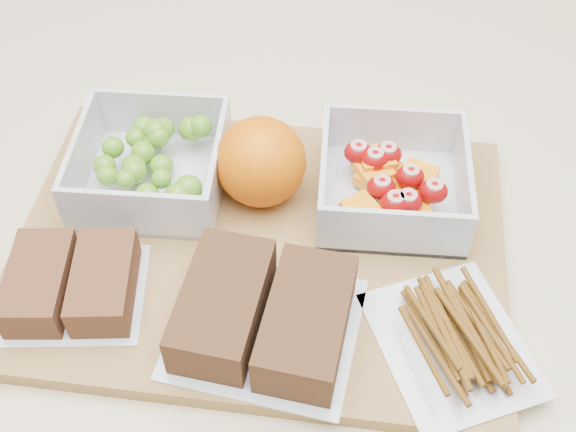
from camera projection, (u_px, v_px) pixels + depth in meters
name	position (u px, v px, depth m)	size (l,w,h in m)	color
cutting_board	(260.00, 248.00, 0.63)	(0.42, 0.30, 0.02)	olive
grape_container	(153.00, 163.00, 0.65)	(0.13, 0.13, 0.05)	silver
fruit_container	(391.00, 184.00, 0.64)	(0.13, 0.13, 0.05)	silver
orange	(261.00, 162.00, 0.63)	(0.08, 0.08, 0.08)	orange
sandwich_bag_left	(72.00, 283.00, 0.58)	(0.12, 0.11, 0.03)	silver
sandwich_bag_center	(264.00, 315.00, 0.55)	(0.16, 0.15, 0.04)	silver
pretzel_bag	(454.00, 335.00, 0.55)	(0.15, 0.16, 0.03)	silver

